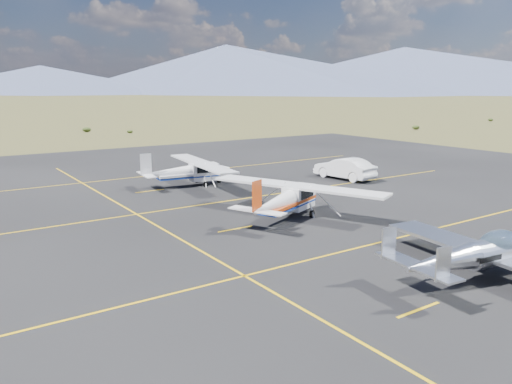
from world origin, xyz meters
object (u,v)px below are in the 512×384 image
object	(u,v)px
aircraft_low_wing	(485,253)
aircraft_plain	(189,171)
aircraft_cessna	(288,198)
sedan	(344,168)

from	to	relation	value
aircraft_low_wing	aircraft_plain	size ratio (longest dim) A/B	1.01
aircraft_low_wing	aircraft_plain	bearing A→B (deg)	99.04
aircraft_cessna	sedan	xyz separation A→B (m)	(10.70, 6.89, -0.32)
aircraft_low_wing	sedan	world-z (taller)	aircraft_low_wing
sedan	aircraft_low_wing	bearing A→B (deg)	53.42
sedan	aircraft_cessna	bearing A→B (deg)	25.89
aircraft_plain	aircraft_low_wing	bearing A→B (deg)	-80.81
aircraft_low_wing	aircraft_cessna	xyz separation A→B (m)	(-0.62, 10.78, 0.11)
aircraft_low_wing	aircraft_cessna	distance (m)	10.80
aircraft_low_wing	aircraft_plain	xyz separation A→B (m)	(-0.99, 21.77, 0.08)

